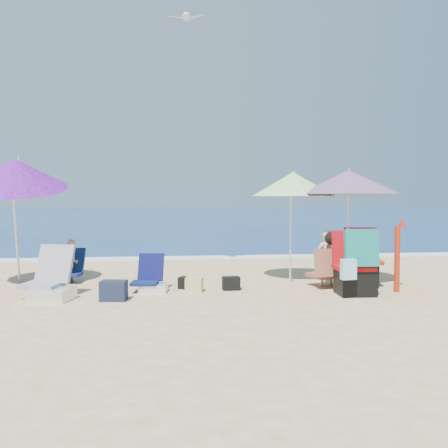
{
  "coord_description": "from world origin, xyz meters",
  "views": [
    {
      "loc": [
        -1.32,
        -7.55,
        1.55
      ],
      "look_at": [
        -0.3,
        1.0,
        1.1
      ],
      "focal_mm": 39.64,
      "sensor_mm": 36.0,
      "label": 1
    }
  ],
  "objects": [
    {
      "name": "ground",
      "position": [
        0.0,
        0.0,
        0.0
      ],
      "size": [
        120.0,
        120.0,
        0.0
      ],
      "color": "#D8BC84",
      "rests_on": "ground"
    },
    {
      "name": "sea",
      "position": [
        0.0,
        45.0,
        -0.05
      ],
      "size": [
        120.0,
        80.0,
        0.12
      ],
      "color": "navy",
      "rests_on": "ground"
    },
    {
      "name": "foam",
      "position": [
        0.0,
        5.1,
        0.02
      ],
      "size": [
        120.0,
        0.5,
        0.04
      ],
      "color": "white",
      "rests_on": "ground"
    },
    {
      "name": "umbrella_turquoise",
      "position": [
        1.96,
        1.03,
        1.84
      ],
      "size": [
        1.97,
        1.97,
        2.09
      ],
      "color": "silver",
      "rests_on": "ground"
    },
    {
      "name": "umbrella_striped",
      "position": [
        1.05,
        1.47,
        1.81
      ],
      "size": [
        1.98,
        1.98,
        2.07
      ],
      "color": "white",
      "rests_on": "ground"
    },
    {
      "name": "umbrella_blue",
      "position": [
        -3.91,
        1.47,
        1.99
      ],
      "size": [
        1.93,
        1.99,
        2.43
      ],
      "color": "silver",
      "rests_on": "ground"
    },
    {
      "name": "furled_umbrella",
      "position": [
        2.51,
        0.18,
        0.67
      ],
      "size": [
        0.31,
        0.32,
        1.21
      ],
      "color": "#B2230C",
      "rests_on": "ground"
    },
    {
      "name": "chair_navy",
      "position": [
        -1.56,
        0.68,
        0.16
      ],
      "size": [
        0.63,
        0.59,
        0.61
      ],
      "color": "#0C1B46",
      "rests_on": "ground"
    },
    {
      "name": "chair_rainbow",
      "position": [
        -3.08,
        0.27,
        0.22
      ],
      "size": [
        0.87,
        0.92,
        0.81
      ],
      "color": "#D75A4C",
      "rests_on": "ground"
    },
    {
      "name": "camp_chair_left",
      "position": [
        2.12,
        0.8,
        0.31
      ],
      "size": [
        0.74,
        0.73,
        1.02
      ],
      "color": "#A7280B",
      "rests_on": "ground"
    },
    {
      "name": "camp_chair_right",
      "position": [
        1.69,
        -0.02,
        0.39
      ],
      "size": [
        0.67,
        0.78,
        1.08
      ],
      "color": "#B70D10",
      "rests_on": "ground"
    },
    {
      "name": "person_center",
      "position": [
        1.51,
        0.73,
        0.48
      ],
      "size": [
        0.74,
        0.77,
        0.99
      ],
      "color": "tan",
      "rests_on": "ground"
    },
    {
      "name": "person_left",
      "position": [
        -3.08,
        1.76,
        0.36
      ],
      "size": [
        0.5,
        0.61,
        0.79
      ],
      "color": "tan",
      "rests_on": "ground"
    },
    {
      "name": "bag_navy_a",
      "position": [
        -2.1,
        0.02,
        0.15
      ],
      "size": [
        0.42,
        0.33,
        0.3
      ],
      "color": "#171F33",
      "rests_on": "ground"
    },
    {
      "name": "bag_black_a",
      "position": [
        -0.95,
        0.85,
        0.1
      ],
      "size": [
        0.33,
        0.3,
        0.2
      ],
      "color": "black",
      "rests_on": "ground"
    },
    {
      "name": "bag_tan",
      "position": [
        -0.85,
        0.57,
        0.12
      ],
      "size": [
        0.32,
        0.26,
        0.24
      ],
      "color": "tan",
      "rests_on": "ground"
    },
    {
      "name": "bag_black_b",
      "position": [
        -0.22,
        0.66,
        0.11
      ],
      "size": [
        0.29,
        0.21,
        0.22
      ],
      "color": "black",
      "rests_on": "ground"
    },
    {
      "name": "seagull",
      "position": [
        -0.89,
        2.46,
        5.14
      ],
      "size": [
        0.75,
        0.43,
        0.14
      ],
      "color": "silver"
    }
  ]
}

